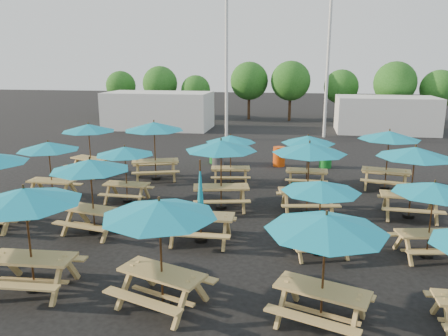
% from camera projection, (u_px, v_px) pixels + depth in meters
% --- Properties ---
extents(ground, '(120.00, 120.00, 0.00)m').
position_uv_depth(ground, '(217.00, 208.00, 15.61)').
color(ground, black).
rests_on(ground, ground).
extents(picnic_unit_2, '(2.27, 2.27, 2.22)m').
position_uv_depth(picnic_unit_2, '(49.00, 149.00, 16.14)').
color(picnic_unit_2, tan).
rests_on(picnic_unit_2, ground).
extents(picnic_unit_3, '(3.06, 3.06, 2.37)m').
position_uv_depth(picnic_unit_3, '(89.00, 130.00, 19.67)').
color(picnic_unit_3, tan).
rests_on(picnic_unit_3, ground).
extents(picnic_unit_4, '(2.63, 2.63, 2.45)m').
position_uv_depth(picnic_unit_4, '(25.00, 201.00, 9.49)').
color(picnic_unit_4, tan).
rests_on(picnic_unit_4, ground).
extents(picnic_unit_5, '(2.75, 2.75, 2.31)m').
position_uv_depth(picnic_unit_5, '(90.00, 168.00, 12.86)').
color(picnic_unit_5, tan).
rests_on(picnic_unit_5, ground).
extents(picnic_unit_6, '(2.18, 2.18, 2.10)m').
position_uv_depth(picnic_unit_6, '(125.00, 153.00, 15.86)').
color(picnic_unit_6, tan).
rests_on(picnic_unit_6, ground).
extents(picnic_unit_7, '(3.31, 3.31, 2.57)m').
position_uv_depth(picnic_unit_7, '(154.00, 129.00, 18.85)').
color(picnic_unit_7, tan).
rests_on(picnic_unit_7, ground).
extents(picnic_unit_8, '(3.06, 3.06, 2.37)m').
position_uv_depth(picnic_unit_8, '(159.00, 213.00, 8.87)').
color(picnic_unit_8, tan).
rests_on(picnic_unit_8, ground).
extents(picnic_unit_9, '(1.95, 1.71, 2.43)m').
position_uv_depth(picnic_unit_9, '(201.00, 209.00, 12.45)').
color(picnic_unit_9, tan).
rests_on(picnic_unit_9, ground).
extents(picnic_unit_10, '(2.99, 2.99, 2.48)m').
position_uv_depth(picnic_unit_10, '(221.00, 149.00, 15.01)').
color(picnic_unit_10, tan).
rests_on(picnic_unit_10, ground).
extents(picnic_unit_11, '(2.45, 2.45, 2.10)m').
position_uv_depth(picnic_unit_11, '(231.00, 141.00, 18.30)').
color(picnic_unit_11, tan).
rests_on(picnic_unit_11, ground).
extents(picnic_unit_12, '(2.98, 2.98, 2.32)m').
position_uv_depth(picnic_unit_12, '(326.00, 228.00, 8.23)').
color(picnic_unit_12, tan).
rests_on(picnic_unit_12, ground).
extents(picnic_unit_13, '(2.65, 2.65, 2.07)m').
position_uv_depth(picnic_unit_13, '(321.00, 190.00, 11.45)').
color(picnic_unit_13, tan).
rests_on(picnic_unit_13, ground).
extents(picnic_unit_14, '(2.90, 2.90, 2.47)m').
position_uv_depth(picnic_unit_14, '(309.00, 151.00, 14.58)').
color(picnic_unit_14, tan).
rests_on(picnic_unit_14, ground).
extents(picnic_unit_15, '(2.24, 2.24, 2.17)m').
position_uv_depth(picnic_unit_15, '(308.00, 142.00, 17.79)').
color(picnic_unit_15, tan).
rests_on(picnic_unit_15, ground).
extents(picnic_unit_17, '(2.48, 2.48, 2.09)m').
position_uv_depth(picnic_unit_17, '(434.00, 191.00, 11.23)').
color(picnic_unit_17, tan).
rests_on(picnic_unit_17, ground).
extents(picnic_unit_18, '(2.59, 2.59, 2.43)m').
position_uv_depth(picnic_unit_18, '(415.00, 155.00, 14.12)').
color(picnic_unit_18, tan).
rests_on(picnic_unit_18, ground).
extents(picnic_unit_19, '(2.86, 2.86, 2.42)m').
position_uv_depth(picnic_unit_19, '(389.00, 138.00, 17.42)').
color(picnic_unit_19, tan).
rests_on(picnic_unit_19, ground).
extents(waste_bin_0, '(0.60, 0.60, 0.96)m').
position_uv_depth(waste_bin_0, '(215.00, 154.00, 22.41)').
color(waste_bin_0, '#177F27').
rests_on(waste_bin_0, ground).
extents(waste_bin_1, '(0.60, 0.60, 0.96)m').
position_uv_depth(waste_bin_1, '(218.00, 156.00, 21.86)').
color(waste_bin_1, gray).
rests_on(waste_bin_1, ground).
extents(waste_bin_2, '(0.60, 0.60, 0.96)m').
position_uv_depth(waste_bin_2, '(279.00, 157.00, 21.72)').
color(waste_bin_2, '#E94C0D').
rests_on(waste_bin_2, ground).
extents(waste_bin_3, '(0.60, 0.60, 0.96)m').
position_uv_depth(waste_bin_3, '(326.00, 158.00, 21.42)').
color(waste_bin_3, '#177F27').
rests_on(waste_bin_3, ground).
extents(mast_0, '(0.20, 0.20, 12.00)m').
position_uv_depth(mast_0, '(227.00, 47.00, 27.91)').
color(mast_0, silver).
rests_on(mast_0, ground).
extents(mast_1, '(0.20, 0.20, 12.00)m').
position_uv_depth(mast_1, '(329.00, 47.00, 28.75)').
color(mast_1, silver).
rests_on(mast_1, ground).
extents(event_tent_0, '(8.00, 4.00, 2.80)m').
position_uv_depth(event_tent_0, '(159.00, 110.00, 33.83)').
color(event_tent_0, silver).
rests_on(event_tent_0, ground).
extents(event_tent_1, '(7.00, 4.00, 2.60)m').
position_uv_depth(event_tent_1, '(385.00, 115.00, 31.99)').
color(event_tent_1, silver).
rests_on(event_tent_1, ground).
extents(tree_0, '(2.80, 2.80, 4.24)m').
position_uv_depth(tree_0, '(121.00, 86.00, 41.43)').
color(tree_0, '#382314').
rests_on(tree_0, ground).
extents(tree_1, '(3.11, 3.11, 4.72)m').
position_uv_depth(tree_1, '(160.00, 84.00, 39.35)').
color(tree_1, '#382314').
rests_on(tree_1, ground).
extents(tree_2, '(2.59, 2.59, 3.93)m').
position_uv_depth(tree_2, '(196.00, 90.00, 38.68)').
color(tree_2, '#382314').
rests_on(tree_2, ground).
extents(tree_3, '(3.36, 3.36, 5.09)m').
position_uv_depth(tree_3, '(249.00, 81.00, 38.74)').
color(tree_3, '#382314').
rests_on(tree_3, ground).
extents(tree_4, '(3.41, 3.41, 5.17)m').
position_uv_depth(tree_4, '(291.00, 81.00, 37.69)').
color(tree_4, '#382314').
rests_on(tree_4, ground).
extents(tree_5, '(2.94, 2.94, 4.45)m').
position_uv_depth(tree_5, '(341.00, 87.00, 37.48)').
color(tree_5, '#382314').
rests_on(tree_5, ground).
extents(tree_6, '(3.38, 3.38, 5.13)m').
position_uv_depth(tree_6, '(395.00, 83.00, 35.01)').
color(tree_6, '#382314').
rests_on(tree_6, ground).
extents(tree_7, '(2.95, 2.95, 4.48)m').
position_uv_depth(tree_7, '(439.00, 89.00, 34.58)').
color(tree_7, '#382314').
rests_on(tree_7, ground).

